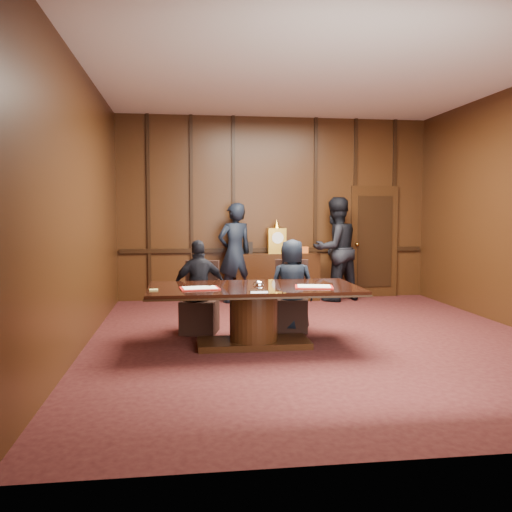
{
  "coord_description": "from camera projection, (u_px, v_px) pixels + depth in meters",
  "views": [
    {
      "loc": [
        -1.76,
        -6.88,
        1.68
      ],
      "look_at": [
        -0.73,
        0.83,
        1.05
      ],
      "focal_mm": 38.0,
      "sensor_mm": 36.0,
      "label": 1
    }
  ],
  "objects": [
    {
      "name": "inkstand",
      "position": [
        259.0,
        287.0,
        6.29
      ],
      "size": [
        0.2,
        0.14,
        0.12
      ],
      "color": "white",
      "rests_on": "conference_table"
    },
    {
      "name": "folder_left",
      "position": [
        200.0,
        288.0,
        6.5
      ],
      "size": [
        0.49,
        0.38,
        0.02
      ],
      "rotation": [
        0.0,
        0.0,
        0.11
      ],
      "color": "#A8150F",
      "rests_on": "conference_table"
    },
    {
      "name": "witness_right",
      "position": [
        335.0,
        249.0,
        10.26
      ],
      "size": [
        1.16,
        1.05,
        1.97
      ],
      "primitive_type": "imported",
      "rotation": [
        0.0,
        0.0,
        3.52
      ],
      "color": "black",
      "rests_on": "ground"
    },
    {
      "name": "signatory_right",
      "position": [
        292.0,
        285.0,
        7.63
      ],
      "size": [
        0.64,
        0.43,
        1.3
      ],
      "primitive_type": "imported",
      "rotation": [
        0.0,
        0.0,
        3.13
      ],
      "color": "black",
      "rests_on": "ground"
    },
    {
      "name": "conference_table",
      "position": [
        254.0,
        306.0,
        6.76
      ],
      "size": [
        2.62,
        1.32,
        0.76
      ],
      "color": "black",
      "rests_on": "ground"
    },
    {
      "name": "notepad",
      "position": [
        154.0,
        290.0,
        6.37
      ],
      "size": [
        0.11,
        0.08,
        0.01
      ],
      "primitive_type": "cube",
      "rotation": [
        0.0,
        0.0,
        0.1
      ],
      "color": "#DBD46B",
      "rests_on": "conference_table"
    },
    {
      "name": "witness_left",
      "position": [
        235.0,
        253.0,
        10.05
      ],
      "size": [
        0.79,
        0.66,
        1.85
      ],
      "primitive_type": "imported",
      "rotation": [
        0.0,
        0.0,
        3.51
      ],
      "color": "black",
      "rests_on": "ground"
    },
    {
      "name": "chair_left",
      "position": [
        200.0,
        312.0,
        7.56
      ],
      "size": [
        0.58,
        0.58,
        0.99
      ],
      "rotation": [
        0.0,
        0.0,
        -0.25
      ],
      "color": "black",
      "rests_on": "ground"
    },
    {
      "name": "folder_right",
      "position": [
        314.0,
        287.0,
        6.64
      ],
      "size": [
        0.52,
        0.41,
        0.02
      ],
      "rotation": [
        0.0,
        0.0,
        -0.2
      ],
      "color": "#A8150F",
      "rests_on": "conference_table"
    },
    {
      "name": "signatory_left",
      "position": [
        199.0,
        287.0,
        7.46
      ],
      "size": [
        0.81,
        0.47,
        1.3
      ],
      "primitive_type": "imported",
      "rotation": [
        0.0,
        0.0,
        3.35
      ],
      "color": "black",
      "rests_on": "ground"
    },
    {
      "name": "chair_right",
      "position": [
        291.0,
        309.0,
        7.73
      ],
      "size": [
        0.58,
        0.58,
        0.99
      ],
      "rotation": [
        0.0,
        0.0,
        -0.23
      ],
      "color": "black",
      "rests_on": "ground"
    },
    {
      "name": "sideboard",
      "position": [
        277.0,
        275.0,
        10.35
      ],
      "size": [
        1.6,
        0.45,
        1.54
      ],
      "color": "black",
      "rests_on": "ground"
    },
    {
      "name": "room",
      "position": [
        322.0,
        209.0,
        7.17
      ],
      "size": [
        7.0,
        7.04,
        3.5
      ],
      "color": "black",
      "rests_on": "ground"
    }
  ]
}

